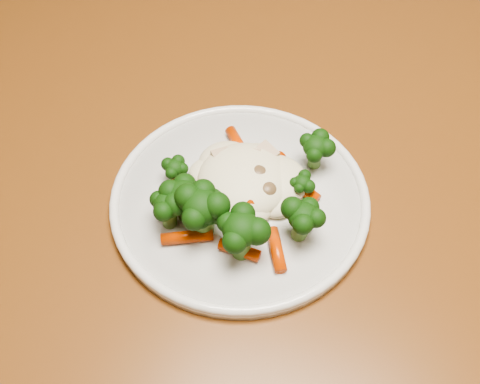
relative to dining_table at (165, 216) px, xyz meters
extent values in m
plane|color=brown|center=(-0.14, 0.01, -0.66)|extent=(3.00, 3.00, 0.00)
cube|color=brown|center=(0.00, 0.00, 0.07)|extent=(1.45, 1.16, 0.04)
cylinder|color=white|center=(0.10, -0.02, 0.10)|extent=(0.26, 0.26, 0.01)
ellipsoid|color=#F3E9C2|center=(0.10, 0.00, 0.12)|extent=(0.11, 0.10, 0.04)
ellipsoid|color=black|center=(0.05, -0.07, 0.12)|extent=(0.05, 0.05, 0.04)
ellipsoid|color=black|center=(0.08, -0.07, 0.12)|extent=(0.05, 0.05, 0.04)
ellipsoid|color=black|center=(0.12, -0.08, 0.13)|extent=(0.06, 0.06, 0.05)
ellipsoid|color=black|center=(0.17, -0.05, 0.12)|extent=(0.05, 0.05, 0.04)
ellipsoid|color=black|center=(0.16, 0.00, 0.12)|extent=(0.03, 0.03, 0.03)
ellipsoid|color=black|center=(0.16, 0.04, 0.12)|extent=(0.04, 0.04, 0.04)
ellipsoid|color=black|center=(0.03, -0.02, 0.12)|extent=(0.03, 0.03, 0.03)
ellipsoid|color=black|center=(0.06, -0.06, 0.13)|extent=(0.05, 0.05, 0.05)
ellipsoid|color=black|center=(0.08, -0.07, 0.13)|extent=(0.06, 0.06, 0.05)
cylinder|color=#D84105|center=(0.08, 0.04, 0.11)|extent=(0.04, 0.04, 0.01)
cylinder|color=#D84105|center=(0.12, 0.03, 0.11)|extent=(0.03, 0.04, 0.01)
cylinder|color=#D84105|center=(0.16, 0.01, 0.11)|extent=(0.04, 0.03, 0.01)
cylinder|color=#D84105|center=(0.04, -0.04, 0.11)|extent=(0.03, 0.04, 0.01)
cylinder|color=#D84105|center=(0.07, -0.09, 0.11)|extent=(0.05, 0.03, 0.01)
cylinder|color=#D84105|center=(0.12, -0.08, 0.11)|extent=(0.04, 0.01, 0.01)
cylinder|color=#D84105|center=(0.15, -0.07, 0.11)|extent=(0.03, 0.05, 0.01)
cylinder|color=#D84105|center=(0.11, -0.02, 0.12)|extent=(0.02, 0.04, 0.01)
ellipsoid|color=brown|center=(0.11, 0.00, 0.12)|extent=(0.03, 0.03, 0.02)
ellipsoid|color=brown|center=(0.13, -0.02, 0.12)|extent=(0.02, 0.02, 0.01)
ellipsoid|color=brown|center=(0.09, -0.01, 0.12)|extent=(0.02, 0.02, 0.01)
cube|color=tan|center=(0.10, 0.02, 0.12)|extent=(0.03, 0.02, 0.01)
cube|color=tan|center=(0.11, 0.03, 0.12)|extent=(0.03, 0.02, 0.01)
cube|color=tan|center=(0.07, 0.01, 0.12)|extent=(0.02, 0.02, 0.01)
camera|label=1|loc=(0.22, -0.37, 0.59)|focal=45.00mm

